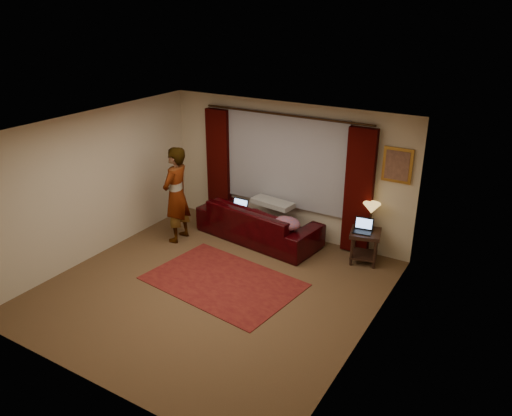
# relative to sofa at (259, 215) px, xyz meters

# --- Properties ---
(floor) EXTENTS (5.00, 5.00, 0.01)m
(floor) POSITION_rel_sofa_xyz_m (0.29, -1.95, -0.50)
(floor) COLOR brown
(floor) RESTS_ON ground
(ceiling) EXTENTS (5.00, 5.00, 0.02)m
(ceiling) POSITION_rel_sofa_xyz_m (0.29, -1.95, 2.11)
(ceiling) COLOR silver
(ceiling) RESTS_ON ground
(wall_back) EXTENTS (5.00, 0.02, 2.60)m
(wall_back) POSITION_rel_sofa_xyz_m (0.29, 0.55, 0.81)
(wall_back) COLOR beige
(wall_back) RESTS_ON ground
(wall_front) EXTENTS (5.00, 0.02, 2.60)m
(wall_front) POSITION_rel_sofa_xyz_m (0.29, -4.45, 0.81)
(wall_front) COLOR beige
(wall_front) RESTS_ON ground
(wall_left) EXTENTS (0.02, 5.00, 2.60)m
(wall_left) POSITION_rel_sofa_xyz_m (-2.21, -1.95, 0.81)
(wall_left) COLOR beige
(wall_left) RESTS_ON ground
(wall_right) EXTENTS (0.02, 5.00, 2.60)m
(wall_right) POSITION_rel_sofa_xyz_m (2.79, -1.95, 0.81)
(wall_right) COLOR beige
(wall_right) RESTS_ON ground
(sheer_curtain) EXTENTS (2.50, 0.05, 1.80)m
(sheer_curtain) POSITION_rel_sofa_xyz_m (0.29, 0.49, 1.01)
(sheer_curtain) COLOR #95969D
(sheer_curtain) RESTS_ON wall_back
(drape_left) EXTENTS (0.50, 0.14, 2.30)m
(drape_left) POSITION_rel_sofa_xyz_m (-1.21, 0.44, 0.69)
(drape_left) COLOR black
(drape_left) RESTS_ON floor
(drape_right) EXTENTS (0.50, 0.14, 2.30)m
(drape_right) POSITION_rel_sofa_xyz_m (1.79, 0.44, 0.69)
(drape_right) COLOR black
(drape_right) RESTS_ON floor
(curtain_rod) EXTENTS (0.04, 0.04, 3.40)m
(curtain_rod) POSITION_rel_sofa_xyz_m (0.29, 0.44, 1.89)
(curtain_rod) COLOR black
(curtain_rod) RESTS_ON wall_back
(picture_frame) EXTENTS (0.50, 0.04, 0.60)m
(picture_frame) POSITION_rel_sofa_xyz_m (2.39, 0.52, 1.26)
(picture_frame) COLOR #B47F2D
(picture_frame) RESTS_ON wall_back
(sofa) EXTENTS (2.56, 1.37, 0.99)m
(sofa) POSITION_rel_sofa_xyz_m (0.00, 0.00, 0.00)
(sofa) COLOR black
(sofa) RESTS_ON floor
(throw_blanket) EXTENTS (0.87, 0.44, 0.10)m
(throw_blanket) POSITION_rel_sofa_xyz_m (0.20, 0.19, 0.49)
(throw_blanket) COLOR #979791
(throw_blanket) RESTS_ON sofa
(clothing_pile) EXTENTS (0.59, 0.50, 0.22)m
(clothing_pile) POSITION_rel_sofa_xyz_m (0.75, -0.28, 0.11)
(clothing_pile) COLOR #844B5F
(clothing_pile) RESTS_ON sofa
(laptop_sofa) EXTENTS (0.33, 0.36, 0.24)m
(laptop_sofa) POSITION_rel_sofa_xyz_m (-0.42, -0.09, 0.12)
(laptop_sofa) COLOR black
(laptop_sofa) RESTS_ON sofa
(area_rug) EXTENTS (2.62, 1.91, 0.01)m
(area_rug) POSITION_rel_sofa_xyz_m (0.32, -1.69, -0.49)
(area_rug) COLOR maroon
(area_rug) RESTS_ON floor
(end_table) EXTENTS (0.62, 0.62, 0.59)m
(end_table) POSITION_rel_sofa_xyz_m (2.07, 0.16, -0.20)
(end_table) COLOR black
(end_table) RESTS_ON floor
(tiffany_lamp) EXTENTS (0.38, 0.38, 0.49)m
(tiffany_lamp) POSITION_rel_sofa_xyz_m (2.09, 0.29, 0.34)
(tiffany_lamp) COLOR olive
(tiffany_lamp) RESTS_ON end_table
(laptop_table) EXTENTS (0.36, 0.39, 0.23)m
(laptop_table) POSITION_rel_sofa_xyz_m (2.03, 0.10, 0.21)
(laptop_table) COLOR black
(laptop_table) RESTS_ON end_table
(person) EXTENTS (0.59, 0.59, 1.85)m
(person) POSITION_rel_sofa_xyz_m (-1.32, -0.81, 0.43)
(person) COLOR #979791
(person) RESTS_ON floor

